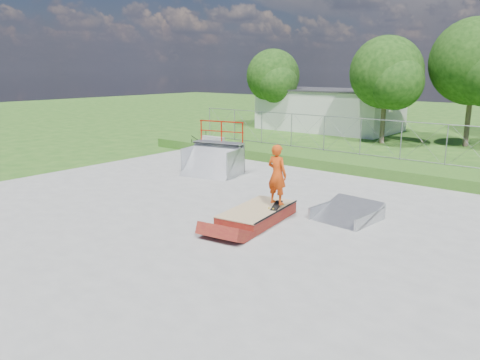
% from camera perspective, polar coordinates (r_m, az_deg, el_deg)
% --- Properties ---
extents(ground, '(120.00, 120.00, 0.00)m').
position_cam_1_polar(ground, '(15.20, -2.92, -4.26)').
color(ground, '#275819').
rests_on(ground, ground).
extents(concrete_pad, '(20.00, 16.00, 0.04)m').
position_cam_1_polar(concrete_pad, '(15.19, -2.92, -4.19)').
color(concrete_pad, gray).
rests_on(concrete_pad, ground).
extents(grass_berm, '(24.00, 3.00, 0.50)m').
position_cam_1_polar(grass_berm, '(22.86, 13.25, 2.03)').
color(grass_berm, '#275819').
rests_on(grass_berm, ground).
extents(grind_box, '(1.75, 2.99, 0.42)m').
position_cam_1_polar(grind_box, '(14.49, 2.12, -4.27)').
color(grind_box, maroon).
rests_on(grind_box, concrete_pad).
extents(quarter_pipe, '(2.69, 2.43, 2.32)m').
position_cam_1_polar(quarter_pipe, '(20.61, -3.51, 3.72)').
color(quarter_pipe, '#A1A3A8').
rests_on(quarter_pipe, concrete_pad).
extents(flat_bank_ramp, '(1.85, 1.95, 0.52)m').
position_cam_1_polar(flat_bank_ramp, '(14.93, 12.85, -3.87)').
color(flat_bank_ramp, '#A1A3A8').
rests_on(flat_bank_ramp, concrete_pad).
extents(skateboard, '(0.48, 0.82, 0.13)m').
position_cam_1_polar(skateboard, '(14.56, 4.46, -3.16)').
color(skateboard, black).
rests_on(skateboard, grind_box).
extents(skater, '(0.70, 0.48, 1.85)m').
position_cam_1_polar(skater, '(14.33, 4.53, 0.40)').
color(skater, '#D5410E').
rests_on(skater, grind_box).
extents(concrete_stairs, '(1.50, 1.60, 0.80)m').
position_cam_1_polar(concrete_stairs, '(26.98, -3.95, 4.36)').
color(concrete_stairs, gray).
rests_on(concrete_stairs, ground).
extents(chain_link_fence, '(20.00, 0.06, 1.80)m').
position_cam_1_polar(chain_link_fence, '(23.57, 14.48, 5.13)').
color(chain_link_fence, gray).
rests_on(chain_link_fence, grass_berm).
extents(utility_building_flat, '(10.00, 6.00, 3.00)m').
position_cam_1_polar(utility_building_flat, '(37.35, 10.84, 8.35)').
color(utility_building_flat, silver).
rests_on(utility_building_flat, ground).
extents(tree_left_near, '(4.76, 4.48, 6.65)m').
position_cam_1_polar(tree_left_near, '(30.78, 17.70, 12.06)').
color(tree_left_near, brown).
rests_on(tree_left_near, ground).
extents(tree_center, '(5.44, 5.12, 7.60)m').
position_cam_1_polar(tree_center, '(31.31, 27.06, 12.38)').
color(tree_center, brown).
rests_on(tree_center, ground).
extents(tree_left_far, '(4.42, 4.16, 6.18)m').
position_cam_1_polar(tree_left_far, '(37.39, 4.19, 12.29)').
color(tree_left_far, brown).
rests_on(tree_left_far, ground).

